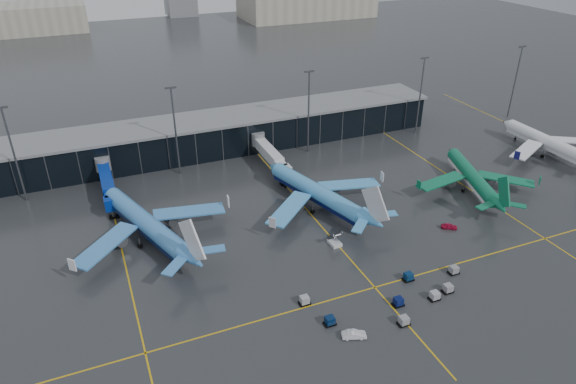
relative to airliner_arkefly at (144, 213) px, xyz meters
name	(u,v)px	position (x,y,z in m)	size (l,w,h in m)	color
ground	(299,258)	(28.93, -20.01, -6.87)	(600.00, 600.00, 0.00)	#282B2D
terminal_pier	(218,133)	(28.93, 41.99, -1.45)	(142.00, 17.00, 10.70)	black
jet_bridges	(107,183)	(-6.07, 22.98, -2.32)	(94.00, 27.50, 7.20)	#595B60
flood_masts	(245,118)	(33.93, 29.99, 6.94)	(203.00, 0.50, 25.50)	#595B60
distant_hangars	(205,8)	(78.87, 250.06, 1.92)	(260.00, 71.00, 22.00)	#B2AD99
taxi_lines	(319,224)	(38.93, -9.40, -6.86)	(220.00, 120.00, 0.02)	gold
airliner_arkefly	(144,213)	(0.00, 0.00, 0.00)	(39.28, 44.74, 13.75)	#3F87CF
airliner_klm_near	(317,183)	(41.77, -1.60, -0.29)	(37.65, 42.88, 13.18)	#449DE0
airliner_aer_lingus	(473,169)	(84.24, -8.97, -1.00)	(33.55, 38.21, 11.74)	#0D6E48
airliner_ba	(549,135)	(120.52, 0.40, -0.64)	(35.63, 40.58, 12.47)	white
baggage_carts	(399,296)	(41.26, -39.92, -6.12)	(34.48, 13.46, 1.70)	black
mobile_airstair	(335,242)	(38.38, -18.55, -6.11)	(2.36, 3.31, 3.45)	silver
service_van_red	(449,226)	(66.33, -23.07, -6.25)	(1.48, 3.69, 1.26)	#B50D35
service_van_white	(354,334)	(28.40, -45.44, -6.16)	(1.51, 4.33, 1.43)	silver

